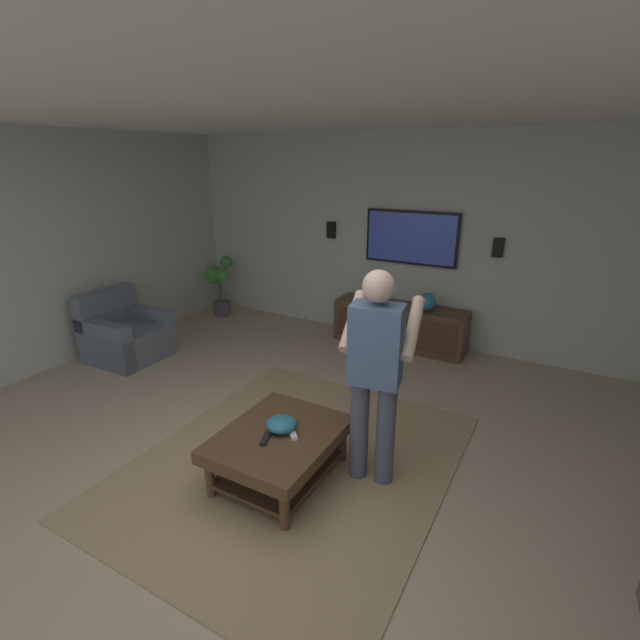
% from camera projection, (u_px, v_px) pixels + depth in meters
% --- Properties ---
extents(ground_plane, '(8.45, 8.45, 0.00)m').
position_uv_depth(ground_plane, '(256.00, 497.00, 3.35)').
color(ground_plane, tan).
extents(wall_back_tv, '(0.10, 6.99, 2.65)m').
position_uv_depth(wall_back_tv, '(421.00, 241.00, 5.85)').
color(wall_back_tv, '#B2B7AD').
rests_on(wall_back_tv, ground).
extents(ceiling_slab, '(7.24, 6.99, 0.10)m').
position_uv_depth(ceiling_slab, '(233.00, 84.00, 2.45)').
color(ceiling_slab, white).
extents(area_rug, '(2.79, 2.33, 0.01)m').
position_uv_depth(area_rug, '(294.00, 462.00, 3.73)').
color(area_rug, '#9E8460').
rests_on(area_rug, ground).
extents(armchair, '(0.82, 0.83, 0.82)m').
position_uv_depth(armchair, '(125.00, 336.00, 5.62)').
color(armchair, slate).
rests_on(armchair, ground).
extents(coffee_table, '(1.00, 0.80, 0.40)m').
position_uv_depth(coffee_table, '(279.00, 445.00, 3.47)').
color(coffee_table, '#513823').
rests_on(coffee_table, ground).
extents(media_console, '(0.45, 1.70, 0.55)m').
position_uv_depth(media_console, '(399.00, 326.00, 5.97)').
color(media_console, '#513823').
rests_on(media_console, ground).
extents(tv, '(0.05, 1.19, 0.67)m').
position_uv_depth(tv, '(411.00, 238.00, 5.80)').
color(tv, black).
extents(person_standing, '(0.59, 0.60, 1.64)m').
position_uv_depth(person_standing, '(376.00, 367.00, 3.26)').
color(person_standing, '#4C5166').
rests_on(person_standing, ground).
extents(potted_plant_tall, '(0.36, 0.43, 0.93)m').
position_uv_depth(potted_plant_tall, '(219.00, 283.00, 7.05)').
color(potted_plant_tall, '#4C4C51').
rests_on(potted_plant_tall, ground).
extents(bowl, '(0.23, 0.23, 0.10)m').
position_uv_depth(bowl, '(282.00, 424.00, 3.45)').
color(bowl, teal).
rests_on(bowl, coffee_table).
extents(remote_white, '(0.14, 0.14, 0.02)m').
position_uv_depth(remote_white, '(293.00, 434.00, 3.39)').
color(remote_white, white).
rests_on(remote_white, coffee_table).
extents(remote_black, '(0.16, 0.09, 0.02)m').
position_uv_depth(remote_black, '(265.00, 439.00, 3.33)').
color(remote_black, black).
rests_on(remote_black, coffee_table).
extents(vase_round, '(0.22, 0.22, 0.22)m').
position_uv_depth(vase_round, '(427.00, 302.00, 5.64)').
color(vase_round, teal).
rests_on(vase_round, media_console).
extents(wall_speaker_left, '(0.06, 0.12, 0.22)m').
position_uv_depth(wall_speaker_left, '(498.00, 248.00, 5.34)').
color(wall_speaker_left, black).
extents(wall_speaker_right, '(0.06, 0.12, 0.22)m').
position_uv_depth(wall_speaker_right, '(331.00, 230.00, 6.34)').
color(wall_speaker_right, black).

